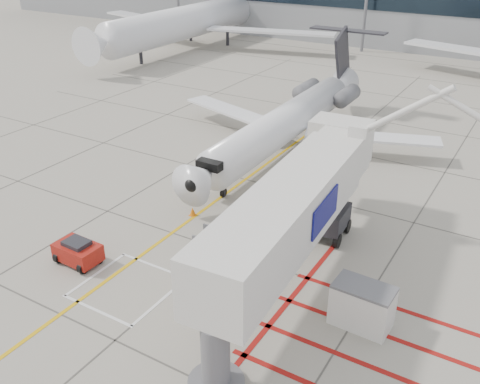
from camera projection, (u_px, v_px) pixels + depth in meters
The scene contains 8 objects.
ground_plane at pixel (174, 289), 25.00m from camera, with size 260.00×260.00×0.00m, color #9E9788.
regional_jet at pixel (272, 112), 36.79m from camera, with size 21.96×27.69×7.26m, color white, non-canonical shape.
jet_bridge at pixel (286, 225), 23.10m from camera, with size 8.68×18.32×7.33m, color silver, non-canonical shape.
pushback_tug at pixel (78, 251), 26.68m from camera, with size 2.28×1.43×1.33m, color #9D170F, non-canonical shape.
baggage_cart at pixel (217, 244), 27.26m from camera, with size 2.14×1.35×1.35m, color #58595D, non-canonical shape.
ground_power_unit at pixel (362, 306), 22.40m from camera, with size 2.48×1.45×1.96m, color silver, non-canonical shape.
cone_nose at pixel (193, 211), 31.18m from camera, with size 0.38×0.38×0.52m, color orange.
cone_side at pixel (295, 232), 29.21m from camera, with size 0.32×0.32×0.45m, color orange.
Camera 1 is at (13.06, -15.76, 15.37)m, focal length 40.00 mm.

